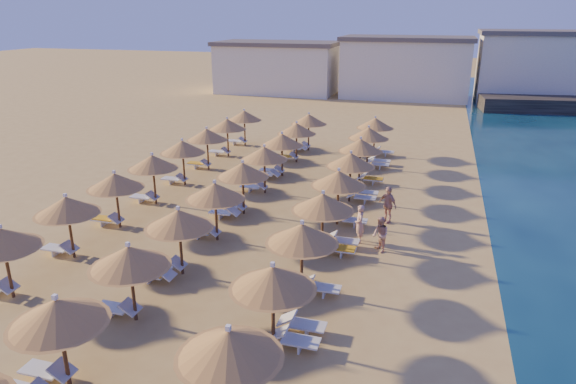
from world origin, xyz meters
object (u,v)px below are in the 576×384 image
(parasol_row_east, at_px, (331,190))
(parasol_row_west, at_px, (230,181))
(beachgoer_b, at_px, (380,235))
(beachgoer_c, at_px, (388,205))
(beachgoer_a, at_px, (360,224))

(parasol_row_east, height_order, parasol_row_west, same)
(beachgoer_b, bearing_deg, parasol_row_west, -130.54)
(beachgoer_c, distance_m, beachgoer_a, 2.94)
(beachgoer_c, xyz_separation_m, beachgoer_a, (-0.97, -2.77, -0.04))
(parasol_row_west, bearing_deg, beachgoer_c, 20.08)
(beachgoer_b, bearing_deg, parasol_row_east, -142.77)
(beachgoer_c, height_order, beachgoer_a, beachgoer_c)
(parasol_row_west, xyz_separation_m, beachgoer_b, (7.42, -0.81, -1.55))
(parasol_row_east, relative_size, beachgoer_c, 17.80)
(parasol_row_east, bearing_deg, beachgoer_a, -3.46)
(beachgoer_a, bearing_deg, parasol_row_east, -112.86)
(parasol_row_east, height_order, beachgoer_b, parasol_row_east)
(parasol_row_east, distance_m, parasol_row_west, 5.00)
(parasol_row_east, relative_size, parasol_row_west, 1.00)
(parasol_row_west, relative_size, beachgoer_b, 20.84)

